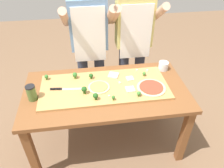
# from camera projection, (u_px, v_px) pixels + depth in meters

# --- Properties ---
(ground_plane) EXTENTS (8.00, 8.00, 0.00)m
(ground_plane) POSITION_uv_depth(u_px,v_px,m) (107.00, 139.00, 2.57)
(ground_plane) COLOR brown
(prep_table) EXTENTS (1.58, 0.83, 0.75)m
(prep_table) POSITION_uv_depth(u_px,v_px,m) (106.00, 97.00, 2.17)
(prep_table) COLOR brown
(prep_table) RESTS_ON ground
(cutting_board) EXTENTS (1.23, 0.53, 0.02)m
(cutting_board) POSITION_uv_depth(u_px,v_px,m) (104.00, 87.00, 2.13)
(cutting_board) COLOR tan
(cutting_board) RESTS_ON prep_table
(chefs_knife) EXTENTS (0.31, 0.05, 0.02)m
(chefs_knife) POSITION_uv_depth(u_px,v_px,m) (62.00, 89.00, 2.08)
(chefs_knife) COLOR #B7BABF
(chefs_knife) RESTS_ON cutting_board
(pizza_whole_pesto_green) EXTENTS (0.21, 0.21, 0.02)m
(pizza_whole_pesto_green) POSITION_uv_depth(u_px,v_px,m) (99.00, 87.00, 2.10)
(pizza_whole_pesto_green) COLOR beige
(pizza_whole_pesto_green) RESTS_ON cutting_board
(pizza_whole_tomato_red) EXTENTS (0.28, 0.28, 0.02)m
(pizza_whole_tomato_red) POSITION_uv_depth(u_px,v_px,m) (151.00, 87.00, 2.09)
(pizza_whole_tomato_red) COLOR beige
(pizza_whole_tomato_red) RESTS_ON cutting_board
(pizza_slice_near_left) EXTENTS (0.09, 0.09, 0.01)m
(pizza_slice_near_left) POSITION_uv_depth(u_px,v_px,m) (130.00, 89.00, 2.07)
(pizza_slice_near_left) COLOR beige
(pizza_slice_near_left) RESTS_ON cutting_board
(pizza_slice_far_left) EXTENTS (0.08, 0.08, 0.01)m
(pizza_slice_far_left) POSITION_uv_depth(u_px,v_px,m) (130.00, 79.00, 2.21)
(pizza_slice_far_left) COLOR beige
(pizza_slice_far_left) RESTS_ON cutting_board
(pizza_slice_far_right) EXTENTS (0.13, 0.13, 0.01)m
(pizza_slice_far_right) POSITION_uv_depth(u_px,v_px,m) (113.00, 75.00, 2.26)
(pizza_slice_far_right) COLOR beige
(pizza_slice_far_right) RESTS_ON cutting_board
(broccoli_floret_back_left) EXTENTS (0.05, 0.05, 0.07)m
(broccoli_floret_back_left) POSITION_uv_depth(u_px,v_px,m) (75.00, 75.00, 2.20)
(broccoli_floret_back_left) COLOR #3F7220
(broccoli_floret_back_left) RESTS_ON cutting_board
(broccoli_floret_center_right) EXTENTS (0.04, 0.04, 0.05)m
(broccoli_floret_center_right) POSITION_uv_depth(u_px,v_px,m) (139.00, 94.00, 1.99)
(broccoli_floret_center_right) COLOR #487A23
(broccoli_floret_center_right) RESTS_ON cutting_board
(broccoli_floret_front_right) EXTENTS (0.04, 0.04, 0.06)m
(broccoli_floret_front_right) POSITION_uv_depth(u_px,v_px,m) (91.00, 76.00, 2.20)
(broccoli_floret_front_right) COLOR #2C5915
(broccoli_floret_front_right) RESTS_ON cutting_board
(broccoli_floret_center_left) EXTENTS (0.04, 0.04, 0.06)m
(broccoli_floret_center_left) POSITION_uv_depth(u_px,v_px,m) (46.00, 77.00, 2.19)
(broccoli_floret_center_left) COLOR #3F7220
(broccoli_floret_center_left) RESTS_ON cutting_board
(broccoli_floret_front_left) EXTENTS (0.03, 0.03, 0.05)m
(broccoli_floret_front_left) POSITION_uv_depth(u_px,v_px,m) (113.00, 97.00, 1.94)
(broccoli_floret_front_left) COLOR #3F7220
(broccoli_floret_front_left) RESTS_ON cutting_board
(broccoli_floret_front_mid) EXTENTS (0.04, 0.04, 0.05)m
(broccoli_floret_front_mid) POSITION_uv_depth(u_px,v_px,m) (144.00, 74.00, 2.24)
(broccoli_floret_front_mid) COLOR #487A23
(broccoli_floret_front_mid) RESTS_ON cutting_board
(broccoli_floret_back_right) EXTENTS (0.05, 0.05, 0.07)m
(broccoli_floret_back_right) POSITION_uv_depth(u_px,v_px,m) (96.00, 96.00, 1.94)
(broccoli_floret_back_right) COLOR #2C5915
(broccoli_floret_back_right) RESTS_ON cutting_board
(broccoli_floret_back_mid) EXTENTS (0.05, 0.05, 0.08)m
(broccoli_floret_back_mid) POSITION_uv_depth(u_px,v_px,m) (84.00, 90.00, 2.01)
(broccoli_floret_back_mid) COLOR #2C5915
(broccoli_floret_back_mid) RESTS_ON cutting_board
(cheese_crumble_a) EXTENTS (0.02, 0.02, 0.02)m
(cheese_crumble_a) POSITION_uv_depth(u_px,v_px,m) (120.00, 83.00, 2.15)
(cheese_crumble_a) COLOR white
(cheese_crumble_a) RESTS_ON cutting_board
(cheese_crumble_b) EXTENTS (0.01, 0.01, 0.01)m
(cheese_crumble_b) POSITION_uv_depth(u_px,v_px,m) (109.00, 96.00, 1.99)
(cheese_crumble_b) COLOR white
(cheese_crumble_b) RESTS_ON cutting_board
(cheese_crumble_c) EXTENTS (0.03, 0.03, 0.02)m
(cheese_crumble_c) POSITION_uv_depth(u_px,v_px,m) (147.00, 70.00, 2.32)
(cheese_crumble_c) COLOR white
(cheese_crumble_c) RESTS_ON cutting_board
(cheese_crumble_d) EXTENTS (0.02, 0.02, 0.02)m
(cheese_crumble_d) POSITION_uv_depth(u_px,v_px,m) (137.00, 70.00, 2.33)
(cheese_crumble_d) COLOR white
(cheese_crumble_d) RESTS_ON cutting_board
(flour_cup) EXTENTS (0.10, 0.10, 0.09)m
(flour_cup) POSITION_uv_depth(u_px,v_px,m) (163.00, 66.00, 2.37)
(flour_cup) COLOR white
(flour_cup) RESTS_ON prep_table
(sauce_jar) EXTENTS (0.09, 0.09, 0.15)m
(sauce_jar) POSITION_uv_depth(u_px,v_px,m) (32.00, 93.00, 1.96)
(sauce_jar) COLOR #517033
(sauce_jar) RESTS_ON prep_table
(cook_left) EXTENTS (0.54, 0.39, 1.67)m
(cook_left) POSITION_uv_depth(u_px,v_px,m) (89.00, 40.00, 2.42)
(cook_left) COLOR #333847
(cook_left) RESTS_ON ground
(cook_right) EXTENTS (0.54, 0.39, 1.67)m
(cook_right) POSITION_uv_depth(u_px,v_px,m) (134.00, 37.00, 2.47)
(cook_right) COLOR #333847
(cook_right) RESTS_ON ground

